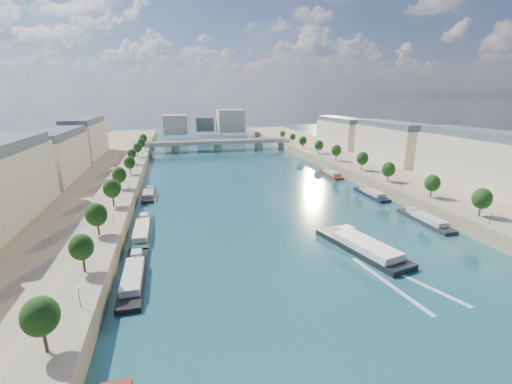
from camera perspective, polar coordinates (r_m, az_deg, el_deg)
ground at (r=139.18m, az=1.29°, el=-1.29°), size 700.00×700.00×0.00m
quay_left at (r=138.86m, az=-28.74°, el=-2.27°), size 44.00×520.00×5.00m
quay_right at (r=171.55m, az=25.19°, el=1.35°), size 44.00×520.00×5.00m
pave_left at (r=134.97m, az=-22.74°, el=-0.87°), size 14.00×520.00×0.10m
pave_right at (r=162.01m, az=21.15°, el=1.94°), size 14.00×520.00×0.10m
trees_left at (r=135.24m, az=-22.04°, el=1.63°), size 4.80×268.80×8.26m
trees_right at (r=167.89m, az=18.85°, el=4.52°), size 4.80×268.80×8.26m
lamps_left at (r=124.04m, az=-21.47°, el=-0.82°), size 0.36×200.36×4.28m
lamps_right at (r=162.96m, az=18.96°, el=3.22°), size 0.36×200.36×4.28m
buildings_left at (r=150.83m, az=-33.13°, el=3.90°), size 16.00×226.00×23.20m
buildings_right at (r=186.36m, az=26.53°, el=6.62°), size 16.00×226.00×23.20m
skyline at (r=350.88m, az=-7.84°, el=11.40°), size 79.00×42.00×22.00m
bridge at (r=265.83m, az=-6.33°, el=7.99°), size 112.00×12.00×8.15m
tour_barge at (r=98.74m, az=17.28°, el=-8.72°), size 15.00×30.90×4.04m
wake at (r=87.18m, az=22.92°, el=-13.56°), size 13.39×25.98×0.04m
moored_barges_left at (r=82.73m, az=-19.90°, el=-14.24°), size 5.00×160.51×3.60m
moored_barges_right at (r=124.75m, az=27.53°, el=-4.81°), size 5.00×165.17×3.60m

